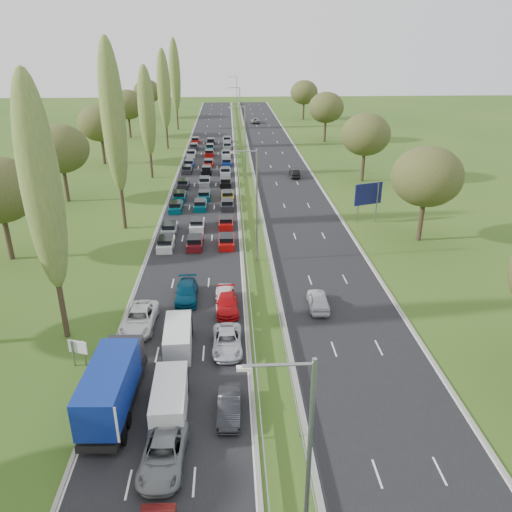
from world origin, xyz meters
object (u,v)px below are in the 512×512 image
object	(u,v)px
info_sign	(78,350)
direction_sign	(368,196)
blue_lorry	(113,384)
near_car_2	(139,319)
white_van_rear	(178,336)
white_van_front	(170,397)

from	to	relation	value
info_sign	direction_sign	bearing A→B (deg)	45.79
blue_lorry	near_car_2	bearing A→B (deg)	93.04
near_car_2	info_sign	size ratio (longest dim) A/B	2.66
blue_lorry	info_sign	size ratio (longest dim) A/B	4.23
white_van_rear	direction_sign	world-z (taller)	direction_sign
info_sign	white_van_rear	bearing A→B (deg)	15.65
white_van_front	direction_sign	distance (m)	41.10
white_van_front	white_van_rear	world-z (taller)	white_van_front
near_car_2	white_van_front	world-z (taller)	white_van_front
blue_lorry	white_van_rear	xyz separation A→B (m)	(3.44, 6.78, -0.92)
white_van_front	direction_sign	bearing A→B (deg)	56.82
near_car_2	white_van_rear	xyz separation A→B (m)	(3.50, -3.19, 0.24)
near_car_2	blue_lorry	bearing A→B (deg)	-87.15
near_car_2	blue_lorry	world-z (taller)	blue_lorry
white_van_rear	info_sign	world-z (taller)	info_sign
white_van_front	info_sign	distance (m)	8.82
blue_lorry	info_sign	xyz separation A→B (m)	(-3.55, 4.82, -0.58)
info_sign	direction_sign	xyz separation A→B (m)	(28.80, 29.61, 2.20)
near_car_2	white_van_front	bearing A→B (deg)	-68.22
blue_lorry	white_van_front	world-z (taller)	blue_lorry
near_car_2	direction_sign	size ratio (longest dim) A/B	1.07
info_sign	direction_sign	distance (m)	41.36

